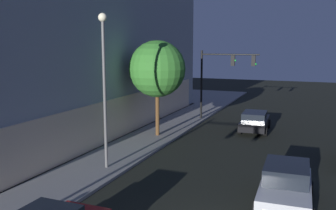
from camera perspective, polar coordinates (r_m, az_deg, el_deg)
traffic_light_far_corner at (r=32.30m, az=8.46°, el=5.32°), size 0.60×4.95×5.92m
street_lamp_sidewalk at (r=19.31m, az=-9.76°, el=4.89°), size 0.44×0.44×7.98m
sidewalk_tree at (r=26.17m, az=-1.66°, el=5.53°), size 3.97×3.97×6.73m
car_silver at (r=16.50m, az=17.56°, el=-11.53°), size 4.69×2.34×1.66m
car_black at (r=29.26m, az=13.13°, el=-2.39°), size 4.72×2.26×1.53m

